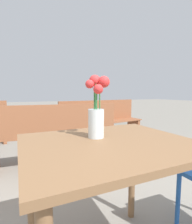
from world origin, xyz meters
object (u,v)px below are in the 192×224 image
object	(u,v)px
table_front	(109,163)
flower_vase	(97,112)
bench_middle	(55,133)
bench_far	(102,120)
bicycle	(110,114)

from	to	relation	value
table_front	flower_vase	bearing A→B (deg)	104.72
flower_vase	bench_middle	xyz separation A→B (m)	(0.07, 1.42, -0.43)
bench_far	bicycle	size ratio (longest dim) A/B	1.26
bicycle	table_front	bearing A→B (deg)	-119.77
bench_far	bicycle	world-z (taller)	bench_far
bicycle	bench_middle	bearing A→B (deg)	-132.58
table_front	bench_middle	size ratio (longest dim) A/B	0.54
bicycle	flower_vase	bearing A→B (deg)	-120.72
table_front	flower_vase	distance (m)	0.28
flower_vase	bench_middle	size ratio (longest dim) A/B	0.21
table_front	bench_far	world-z (taller)	bench_far
flower_vase	bicycle	world-z (taller)	flower_vase
flower_vase	bicycle	bearing A→B (deg)	59.28
bench_middle	bicycle	xyz separation A→B (m)	(2.19, 2.38, -0.12)
bench_middle	bench_far	distance (m)	1.28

